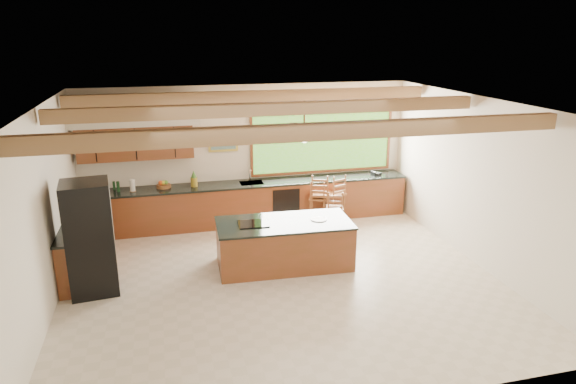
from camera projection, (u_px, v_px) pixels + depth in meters
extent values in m
plane|color=beige|center=(283.00, 281.00, 8.75)|extent=(7.20, 7.20, 0.00)
cube|color=beige|center=(248.00, 153.00, 11.32)|extent=(7.20, 0.04, 3.00)
cube|color=beige|center=(355.00, 291.00, 5.30)|extent=(7.20, 0.04, 3.00)
cube|color=beige|center=(42.00, 215.00, 7.47)|extent=(0.04, 6.50, 3.00)
cube|color=beige|center=(479.00, 182.00, 9.14)|extent=(0.04, 6.50, 3.00)
cube|color=tan|center=(282.00, 104.00, 7.86)|extent=(7.20, 6.50, 0.04)
cube|color=olive|center=(312.00, 132.00, 6.42)|extent=(7.10, 0.15, 0.22)
cube|color=olive|center=(275.00, 109.00, 8.37)|extent=(7.10, 0.15, 0.22)
cube|color=olive|center=(255.00, 96.00, 10.03)|extent=(7.10, 0.15, 0.22)
cube|color=brown|center=(136.00, 143.00, 10.48)|extent=(2.30, 0.35, 0.70)
cube|color=beige|center=(133.00, 114.00, 10.24)|extent=(2.60, 0.50, 0.48)
cylinder|color=#FFEABF|center=(97.00, 127.00, 10.14)|extent=(0.10, 0.10, 0.01)
cylinder|color=#FFEABF|center=(170.00, 124.00, 10.47)|extent=(0.10, 0.10, 0.01)
cube|color=#6EA139|center=(322.00, 142.00, 11.63)|extent=(3.20, 0.04, 1.30)
cube|color=gold|center=(223.00, 139.00, 11.06)|extent=(0.64, 0.03, 0.54)
cube|color=#396652|center=(223.00, 139.00, 11.04)|extent=(0.54, 0.01, 0.44)
cube|color=brown|center=(252.00, 204.00, 11.32)|extent=(7.00, 0.65, 0.88)
cube|color=black|center=(252.00, 184.00, 11.18)|extent=(7.04, 0.69, 0.04)
cube|color=brown|center=(87.00, 245.00, 9.12)|extent=(0.65, 2.35, 0.88)
cube|color=black|center=(84.00, 221.00, 8.98)|extent=(0.69, 2.39, 0.04)
cube|color=black|center=(286.00, 207.00, 11.18)|extent=(0.60, 0.02, 0.78)
cube|color=silver|center=(252.00, 183.00, 11.18)|extent=(0.50, 0.38, 0.03)
cylinder|color=silver|center=(250.00, 174.00, 11.32)|extent=(0.03, 0.03, 0.30)
cylinder|color=silver|center=(250.00, 169.00, 11.18)|extent=(0.03, 0.20, 0.03)
cylinder|color=silver|center=(132.00, 185.00, 10.53)|extent=(0.10, 0.10, 0.26)
cylinder|color=#19401D|center=(114.00, 186.00, 10.65)|extent=(0.05, 0.05, 0.18)
cylinder|color=#19401D|center=(118.00, 187.00, 10.51)|extent=(0.06, 0.06, 0.22)
cube|color=black|center=(376.00, 173.00, 11.76)|extent=(0.24, 0.21, 0.09)
cube|color=brown|center=(284.00, 245.00, 9.23)|extent=(2.40, 1.18, 0.80)
cube|color=black|center=(284.00, 223.00, 9.11)|extent=(2.44, 1.22, 0.04)
cube|color=black|center=(253.00, 224.00, 8.99)|extent=(0.54, 0.44, 0.02)
cylinder|color=silver|center=(319.00, 219.00, 9.21)|extent=(0.29, 0.29, 0.01)
cube|color=black|center=(90.00, 238.00, 8.14)|extent=(0.79, 0.77, 1.85)
cube|color=silver|center=(114.00, 236.00, 8.23)|extent=(0.03, 0.05, 1.70)
cube|color=brown|center=(335.00, 208.00, 10.56)|extent=(0.44, 0.44, 0.04)
cylinder|color=brown|center=(330.00, 225.00, 10.49)|extent=(0.03, 0.03, 0.57)
cylinder|color=brown|center=(343.00, 224.00, 10.56)|extent=(0.03, 0.03, 0.57)
cylinder|color=brown|center=(326.00, 220.00, 10.75)|extent=(0.03, 0.03, 0.57)
cylinder|color=brown|center=(338.00, 219.00, 10.82)|extent=(0.03, 0.03, 0.57)
cube|color=brown|center=(318.00, 198.00, 11.16)|extent=(0.47, 0.47, 0.04)
cylinder|color=brown|center=(313.00, 214.00, 11.08)|extent=(0.03, 0.03, 0.59)
cylinder|color=brown|center=(326.00, 213.00, 11.15)|extent=(0.03, 0.03, 0.59)
cylinder|color=brown|center=(309.00, 210.00, 11.35)|extent=(0.03, 0.03, 0.59)
cylinder|color=brown|center=(322.00, 209.00, 11.42)|extent=(0.03, 0.03, 0.59)
cube|color=brown|center=(320.00, 194.00, 11.15)|extent=(0.54, 0.54, 0.04)
cylinder|color=brown|center=(315.00, 212.00, 11.06)|extent=(0.04, 0.04, 0.68)
cylinder|color=brown|center=(330.00, 211.00, 11.14)|extent=(0.04, 0.04, 0.68)
cylinder|color=brown|center=(311.00, 208.00, 11.37)|extent=(0.04, 0.04, 0.68)
cylinder|color=brown|center=(325.00, 206.00, 11.44)|extent=(0.04, 0.04, 0.68)
cube|color=brown|center=(334.00, 194.00, 11.22)|extent=(0.52, 0.52, 0.04)
cylinder|color=brown|center=(329.00, 212.00, 11.14)|extent=(0.04, 0.04, 0.66)
cylinder|color=brown|center=(343.00, 210.00, 11.22)|extent=(0.04, 0.04, 0.66)
cylinder|color=brown|center=(324.00, 207.00, 11.44)|extent=(0.04, 0.04, 0.66)
cylinder|color=brown|center=(338.00, 206.00, 11.51)|extent=(0.04, 0.04, 0.66)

